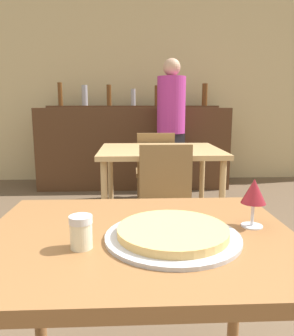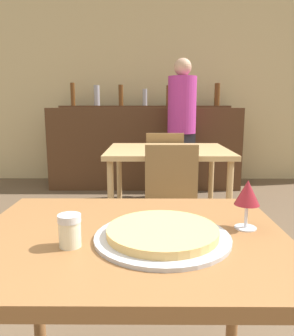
% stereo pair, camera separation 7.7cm
% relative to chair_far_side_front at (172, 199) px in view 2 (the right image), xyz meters
% --- Properties ---
extents(wall_back, '(8.00, 0.05, 2.80)m').
position_rel_chair_far_side_front_xyz_m(wall_back, '(-0.22, 2.88, 0.91)').
color(wall_back, '#D1B784').
rests_on(wall_back, ground_plane).
extents(dining_table_near, '(0.97, 0.76, 0.74)m').
position_rel_chair_far_side_front_xyz_m(dining_table_near, '(-0.22, -1.24, 0.16)').
color(dining_table_near, brown).
rests_on(dining_table_near, ground_plane).
extents(dining_table_far, '(1.03, 0.86, 0.77)m').
position_rel_chair_far_side_front_xyz_m(dining_table_far, '(-0.00, 0.60, 0.19)').
color(dining_table_far, tan).
rests_on(dining_table_far, ground_plane).
extents(bar_counter, '(2.60, 0.56, 1.11)m').
position_rel_chair_far_side_front_xyz_m(bar_counter, '(-0.22, 2.37, 0.06)').
color(bar_counter, '#4C2D19').
rests_on(bar_counter, ground_plane).
extents(bar_back_shelf, '(2.39, 0.24, 0.34)m').
position_rel_chair_far_side_front_xyz_m(bar_back_shelf, '(-0.21, 2.51, 0.68)').
color(bar_back_shelf, '#4C2D19').
rests_on(bar_back_shelf, bar_counter).
extents(chair_far_side_front, '(0.40, 0.40, 0.86)m').
position_rel_chair_far_side_front_xyz_m(chair_far_side_front, '(0.00, 0.00, 0.00)').
color(chair_far_side_front, olive).
rests_on(chair_far_side_front, ground_plane).
extents(chair_far_side_back, '(0.40, 0.40, 0.86)m').
position_rel_chair_far_side_front_xyz_m(chair_far_side_back, '(0.00, 1.20, 0.00)').
color(chair_far_side_back, olive).
rests_on(chair_far_side_back, ground_plane).
extents(pizza_tray, '(0.40, 0.40, 0.04)m').
position_rel_chair_far_side_front_xyz_m(pizza_tray, '(-0.12, -1.29, 0.27)').
color(pizza_tray, '#B7B7BC').
rests_on(pizza_tray, dining_table_near).
extents(cheese_shaker, '(0.06, 0.06, 0.09)m').
position_rel_chair_far_side_front_xyz_m(cheese_shaker, '(-0.38, -1.34, 0.30)').
color(cheese_shaker, beige).
rests_on(cheese_shaker, dining_table_near).
extents(person_standing, '(0.34, 0.34, 1.68)m').
position_rel_chair_far_side_front_xyz_m(person_standing, '(0.23, 1.79, 0.42)').
color(person_standing, '#2D2D38').
rests_on(person_standing, ground_plane).
extents(wine_glass, '(0.08, 0.08, 0.16)m').
position_rel_chair_far_side_front_xyz_m(wine_glass, '(0.15, -1.20, 0.36)').
color(wine_glass, silver).
rests_on(wine_glass, dining_table_near).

